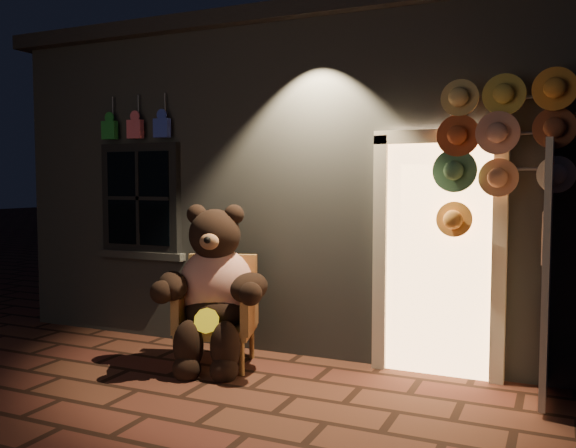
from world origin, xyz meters
The scene contains 5 objects.
ground centered at (0.00, 0.00, 0.00)m, with size 60.00×60.00×0.00m, color #502B1E.
shop_building centered at (0.00, 3.99, 1.74)m, with size 7.30×5.95×3.51m.
wicker_armchair centered at (-0.61, 0.94, 0.51)m, with size 0.85×0.81×1.02m.
teddy_bear centered at (-0.58, 0.81, 0.74)m, with size 1.08×1.00×1.56m.
hat_rack centered at (2.06, 1.28, 2.05)m, with size 1.69×0.22×2.63m.
Camera 1 is at (2.34, -4.00, 1.73)m, focal length 38.00 mm.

